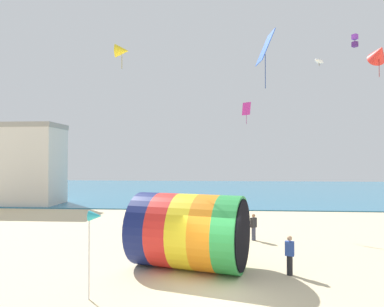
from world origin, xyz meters
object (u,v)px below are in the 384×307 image
object	(u,v)px
bystander_mid_beach	(148,220)
beach_flag	(95,220)
kite_purple_box	(355,41)
kite_red_delta	(379,53)
bystander_near_water	(254,227)
kite_white_parafoil	(319,61)
giant_inflatable_tube	(189,231)
kite_yellow_delta	(122,51)
kite_magenta_diamond	(246,109)
kite_blue_diamond	(265,48)
kite_handler	(290,255)

from	to	relation	value
bystander_mid_beach	beach_flag	world-z (taller)	beach_flag
kite_purple_box	bystander_mid_beach	size ratio (longest dim) A/B	0.60
kite_red_delta	bystander_near_water	world-z (taller)	kite_red_delta
kite_white_parafoil	bystander_near_water	xyz separation A→B (m)	(-6.17, -8.08, -11.89)
giant_inflatable_tube	kite_white_parafoil	bearing A→B (deg)	54.61
giant_inflatable_tube	kite_purple_box	bearing A→B (deg)	45.51
bystander_near_water	beach_flag	xyz separation A→B (m)	(-6.27, -8.81, 1.89)
kite_red_delta	bystander_mid_beach	bearing A→B (deg)	166.68
kite_yellow_delta	bystander_near_water	size ratio (longest dim) A/B	0.93
kite_magenta_diamond	kite_red_delta	distance (m)	9.64
kite_blue_diamond	kite_red_delta	world-z (taller)	kite_red_delta
kite_blue_diamond	giant_inflatable_tube	bearing A→B (deg)	-173.28
giant_inflatable_tube	kite_handler	world-z (taller)	giant_inflatable_tube
giant_inflatable_tube	beach_flag	bearing A→B (deg)	-129.80
kite_red_delta	kite_purple_box	bearing A→B (deg)	75.85
kite_white_parafoil	bystander_near_water	size ratio (longest dim) A/B	0.78
kite_handler	kite_blue_diamond	size ratio (longest dim) A/B	0.64
kite_yellow_delta	kite_magenta_diamond	world-z (taller)	kite_yellow_delta
kite_handler	kite_white_parafoil	size ratio (longest dim) A/B	1.34
kite_purple_box	beach_flag	xyz separation A→B (m)	(-14.70, -15.50, -11.12)
kite_white_parafoil	kite_magenta_diamond	xyz separation A→B (m)	(-6.10, -2.74, -4.23)
kite_magenta_diamond	kite_red_delta	world-z (taller)	kite_red_delta
kite_red_delta	kite_yellow_delta	bearing A→B (deg)	176.07
kite_blue_diamond	beach_flag	world-z (taller)	kite_blue_diamond
bystander_near_water	kite_handler	bearing A→B (deg)	-82.03
kite_blue_diamond	kite_magenta_diamond	xyz separation A→B (m)	(0.07, 10.25, -1.21)
kite_magenta_diamond	kite_blue_diamond	bearing A→B (deg)	-90.38
giant_inflatable_tube	kite_magenta_diamond	world-z (taller)	kite_magenta_diamond
beach_flag	giant_inflatable_tube	bearing A→B (deg)	50.20
kite_yellow_delta	beach_flag	distance (m)	11.60
kite_blue_diamond	bystander_mid_beach	world-z (taller)	kite_blue_diamond
kite_blue_diamond	kite_magenta_diamond	size ratio (longest dim) A/B	1.54
kite_yellow_delta	bystander_mid_beach	bearing A→B (deg)	61.33
bystander_mid_beach	giant_inflatable_tube	bearing A→B (deg)	-64.40
kite_white_parafoil	kite_magenta_diamond	size ratio (longest dim) A/B	0.73
kite_white_parafoil	giant_inflatable_tube	bearing A→B (deg)	-125.39
bystander_mid_beach	kite_red_delta	bearing A→B (deg)	-13.32
kite_white_parafoil	bystander_mid_beach	bearing A→B (deg)	-151.52
kite_handler	bystander_near_water	xyz separation A→B (m)	(-0.82, 5.87, -0.04)
kite_white_parafoil	kite_magenta_diamond	world-z (taller)	kite_white_parafoil
giant_inflatable_tube	kite_magenta_diamond	xyz separation A→B (m)	(3.41, 10.64, 6.82)
kite_purple_box	beach_flag	bearing A→B (deg)	-133.49
bystander_mid_beach	beach_flag	xyz separation A→B (m)	(0.20, -10.04, 1.79)
kite_blue_diamond	bystander_mid_beach	size ratio (longest dim) A/B	1.48
bystander_near_water	beach_flag	size ratio (longest dim) A/B	0.51
kite_magenta_diamond	bystander_near_water	world-z (taller)	kite_magenta_diamond
kite_purple_box	kite_yellow_delta	bearing A→B (deg)	-154.85
bystander_mid_beach	beach_flag	distance (m)	10.20
giant_inflatable_tube	kite_magenta_diamond	distance (m)	13.09
giant_inflatable_tube	beach_flag	size ratio (longest dim) A/B	1.81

